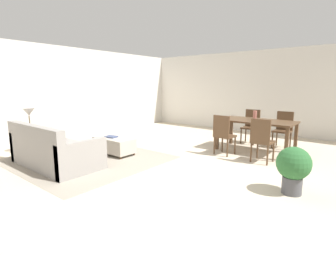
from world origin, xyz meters
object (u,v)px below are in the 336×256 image
object	(u,v)px
ottoman_table	(114,145)
potted_plant	(293,167)
table_lamp	(29,113)
dining_chair_near_right	(262,138)
vase_centerpiece	(255,115)
dining_table	(256,124)
book_on_ottoman	(111,137)
dining_chair_far_right	(283,127)
dining_chair_near_left	(223,133)
dining_chair_far_left	(251,124)
side_table	(31,135)
couch	(54,152)

from	to	relation	value
ottoman_table	potted_plant	size ratio (longest dim) A/B	1.40
ottoman_table	table_lamp	xyz separation A→B (m)	(-1.52, -1.19, 0.74)
dining_chair_near_right	vase_centerpiece	xyz separation A→B (m)	(-0.48, 0.87, 0.35)
table_lamp	dining_table	world-z (taller)	table_lamp
book_on_ottoman	potted_plant	size ratio (longest dim) A/B	0.37
dining_chair_far_right	vase_centerpiece	world-z (taller)	vase_centerpiece
table_lamp	dining_chair_near_left	distance (m)	4.46
dining_chair_near_left	dining_chair_far_right	size ratio (longest dim) A/B	1.00
ottoman_table	vase_centerpiece	xyz separation A→B (m)	(2.41, 2.32, 0.65)
dining_chair_far_left	dining_chair_far_right	xyz separation A→B (m)	(0.84, -0.00, 0.00)
side_table	dining_chair_near_left	xyz separation A→B (m)	(3.53, 2.69, 0.09)
dining_table	dining_chair_far_right	world-z (taller)	dining_chair_far_right
table_lamp	dining_chair_far_right	bearing A→B (deg)	44.57
dining_chair_near_left	potted_plant	xyz separation A→B (m)	(1.78, -1.30, -0.10)
dining_table	dining_chair_far_left	world-z (taller)	dining_chair_far_left
ottoman_table	dining_chair_far_right	size ratio (longest dim) A/B	1.08
table_lamp	book_on_ottoman	bearing A→B (deg)	39.30
side_table	dining_chair_near_right	xyz separation A→B (m)	(4.42, 2.64, 0.09)
ottoman_table	side_table	bearing A→B (deg)	-141.89
dining_table	vase_centerpiece	bearing A→B (deg)	160.86
dining_chair_near_left	vase_centerpiece	world-z (taller)	vase_centerpiece
vase_centerpiece	book_on_ottoman	world-z (taller)	vase_centerpiece
dining_chair_near_right	side_table	bearing A→B (deg)	-149.17
ottoman_table	vase_centerpiece	distance (m)	3.41
table_lamp	couch	bearing A→B (deg)	-5.58
vase_centerpiece	book_on_ottoman	bearing A→B (deg)	-136.90
vase_centerpiece	dining_chair_far_right	bearing A→B (deg)	60.75
dining_chair_near_right	dining_table	bearing A→B (deg)	117.09
dining_table	dining_chair_near_right	xyz separation A→B (m)	(0.44, -0.86, -0.15)
ottoman_table	dining_chair_near_left	bearing A→B (deg)	36.76
ottoman_table	dining_table	distance (m)	3.40
couch	ottoman_table	xyz separation A→B (m)	(0.23, 1.32, -0.06)
side_table	dining_chair_far_right	bearing A→B (deg)	44.57
table_lamp	dining_chair_far_right	xyz separation A→B (m)	(4.38, 4.32, -0.44)
dining_chair_far_left	dining_table	bearing A→B (deg)	-62.48
book_on_ottoman	dining_chair_near_left	bearing A→B (deg)	35.94
couch	potted_plant	world-z (taller)	couch
dining_chair_far_right	book_on_ottoman	size ratio (longest dim) A/B	3.54
dining_chair_far_right	book_on_ottoman	world-z (taller)	dining_chair_far_right
dining_table	dining_chair_near_left	size ratio (longest dim) A/B	1.89
dining_chair_far_left	dining_chair_near_right	bearing A→B (deg)	-62.70
side_table	ottoman_table	bearing A→B (deg)	38.11
dining_chair_far_left	couch	bearing A→B (deg)	-117.00
dining_table	dining_chair_far_right	distance (m)	0.93
couch	potted_plant	distance (m)	4.31
ottoman_table	dining_chair_near_right	size ratio (longest dim) A/B	1.08
couch	dining_chair_near_right	bearing A→B (deg)	41.39
dining_table	potted_plant	size ratio (longest dim) A/B	2.45
dining_chair_near_left	side_table	bearing A→B (deg)	-142.65
table_lamp	dining_chair_near_left	world-z (taller)	table_lamp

